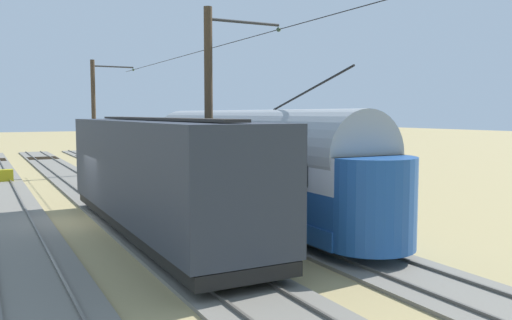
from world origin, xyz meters
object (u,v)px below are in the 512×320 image
(vintage_streetcar, at_px, (245,161))
(boxcar_adjacent, at_px, (157,173))
(switch_stand, at_px, (163,165))
(catenary_pole_mid_near, at_px, (211,118))
(catenary_pole_foreground, at_px, (95,116))

(vintage_streetcar, height_order, boxcar_adjacent, vintage_streetcar)
(vintage_streetcar, relative_size, switch_stand, 14.57)
(boxcar_adjacent, xyz_separation_m, catenary_pole_mid_near, (-1.69, 0.71, 1.84))
(boxcar_adjacent, bearing_deg, catenary_pole_foreground, -95.11)
(vintage_streetcar, distance_m, catenary_pole_mid_near, 4.10)
(boxcar_adjacent, distance_m, switch_stand, 18.41)
(catenary_pole_mid_near, bearing_deg, vintage_streetcar, -134.91)
(boxcar_adjacent, relative_size, catenary_pole_mid_near, 1.82)
(catenary_pole_foreground, xyz_separation_m, switch_stand, (-4.12, 1.44, -3.30))
(catenary_pole_foreground, distance_m, catenary_pole_mid_near, 19.55)
(catenary_pole_foreground, xyz_separation_m, catenary_pole_mid_near, (0.00, 19.55, 0.00))
(vintage_streetcar, xyz_separation_m, catenary_pole_mid_near, (2.62, 2.63, 1.74))
(boxcar_adjacent, distance_m, catenary_pole_mid_near, 2.59)
(catenary_pole_foreground, height_order, switch_stand, catenary_pole_foreground)
(vintage_streetcar, height_order, catenary_pole_foreground, catenary_pole_foreground)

